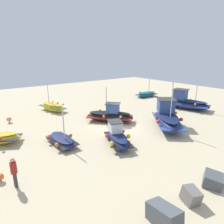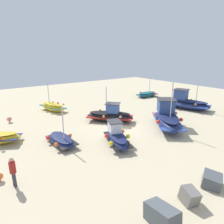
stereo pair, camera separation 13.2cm
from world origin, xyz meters
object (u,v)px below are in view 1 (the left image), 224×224
at_px(fishing_boat_7, 117,137).
at_px(mooring_buoy_0, 0,177).
at_px(fishing_boat_5, 62,140).
at_px(fishing_boat_4, 167,118).
at_px(person_walking, 14,170).
at_px(fishing_boat_2, 110,115).
at_px(mooring_buoy_1, 9,119).
at_px(fishing_boat_1, 186,103).
at_px(fishing_boat_3, 147,94).
at_px(fishing_boat_0, 52,107).

height_order(fishing_boat_7, mooring_buoy_0, fishing_boat_7).
relative_size(fishing_boat_5, mooring_buoy_0, 6.66).
height_order(fishing_boat_4, person_walking, fishing_boat_4).
height_order(fishing_boat_2, fishing_boat_7, fishing_boat_2).
bearing_deg(fishing_boat_5, mooring_buoy_1, 12.87).
xyz_separation_m(fishing_boat_2, fishing_boat_7, (2.66, 4.56, -0.06)).
height_order(fishing_boat_2, fishing_boat_4, fishing_boat_4).
xyz_separation_m(fishing_boat_1, fishing_boat_7, (13.20, 2.84, -0.19)).
bearing_deg(fishing_boat_3, mooring_buoy_0, 26.14).
xyz_separation_m(fishing_boat_0, fishing_boat_4, (-6.54, 11.76, 0.38)).
xyz_separation_m(fishing_boat_0, mooring_buoy_1, (5.06, 1.51, -0.16)).
height_order(fishing_boat_0, fishing_boat_4, fishing_boat_4).
relative_size(fishing_boat_0, fishing_boat_3, 1.10).
distance_m(fishing_boat_3, mooring_buoy_0, 24.60).
relative_size(fishing_boat_1, fishing_boat_3, 1.53).
distance_m(person_walking, mooring_buoy_0, 1.29).
bearing_deg(mooring_buoy_1, fishing_boat_0, -163.37).
bearing_deg(fishing_boat_0, mooring_buoy_0, -46.21).
xyz_separation_m(fishing_boat_2, mooring_buoy_0, (10.60, 4.41, -0.35)).
bearing_deg(fishing_boat_3, person_walking, 28.71).
bearing_deg(person_walking, fishing_boat_3, 18.31).
xyz_separation_m(fishing_boat_0, fishing_boat_1, (-13.79, 8.99, 0.27)).
relative_size(fishing_boat_7, person_walking, 2.19).
distance_m(fishing_boat_2, mooring_buoy_0, 11.49).
height_order(fishing_boat_0, fishing_boat_3, fishing_boat_0).
xyz_separation_m(fishing_boat_7, mooring_buoy_0, (7.94, -0.15, -0.28)).
bearing_deg(person_walking, mooring_buoy_1, 71.74).
distance_m(person_walking, mooring_buoy_1, 11.26).
bearing_deg(fishing_boat_3, fishing_boat_7, 37.53).
bearing_deg(fishing_boat_3, fishing_boat_1, 82.83).
height_order(fishing_boat_4, fishing_boat_5, fishing_boat_4).
distance_m(fishing_boat_0, fishing_boat_5, 9.76).
bearing_deg(fishing_boat_4, fishing_boat_7, 129.64).
distance_m(fishing_boat_0, fishing_boat_4, 13.46).
distance_m(fishing_boat_3, person_walking, 24.50).
height_order(fishing_boat_1, mooring_buoy_0, fishing_boat_1).
bearing_deg(mooring_buoy_0, fishing_boat_7, 178.95).
height_order(fishing_boat_7, mooring_buoy_1, fishing_boat_7).
xyz_separation_m(fishing_boat_5, mooring_buoy_0, (4.52, 2.35, -0.05)).
bearing_deg(fishing_boat_0, person_walking, -42.24).
distance_m(fishing_boat_2, person_walking, 11.36).
bearing_deg(fishing_boat_2, fishing_boat_1, 38.53).
xyz_separation_m(fishing_boat_0, fishing_boat_7, (-0.59, 11.83, 0.08)).
bearing_deg(fishing_boat_4, fishing_boat_1, -30.22).
bearing_deg(mooring_buoy_1, fishing_boat_4, 138.54).
height_order(fishing_boat_3, fishing_boat_5, fishing_boat_5).
distance_m(fishing_boat_0, fishing_boat_3, 14.94).
distance_m(fishing_boat_0, fishing_boat_2, 7.97).
xyz_separation_m(fishing_boat_0, mooring_buoy_0, (7.34, 11.68, -0.20)).
bearing_deg(fishing_boat_1, fishing_boat_3, -24.00).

